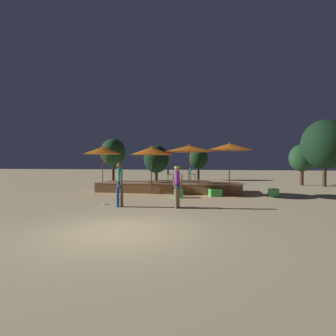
{
  "coord_description": "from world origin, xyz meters",
  "views": [
    {
      "loc": [
        2.66,
        -6.7,
        1.88
      ],
      "look_at": [
        0.0,
        7.09,
        1.58
      ],
      "focal_mm": 28.0,
      "sensor_mm": 36.0,
      "label": 1
    }
  ],
  "objects_px": {
    "person_0": "(177,184)",
    "background_tree_2": "(113,153)",
    "background_tree_1": "(156,159)",
    "cube_seat_2": "(178,194)",
    "person_1": "(120,182)",
    "cube_seat_0": "(274,193)",
    "bistro_chair_0": "(169,173)",
    "background_tree_3": "(198,159)",
    "bistro_chair_1": "(191,173)",
    "background_tree_0": "(325,144)",
    "patio_umbrella_2": "(103,151)",
    "frisbee_disc": "(105,204)",
    "background_tree_4": "(302,158)",
    "patio_umbrella_0": "(229,147)",
    "patio_umbrella_3": "(189,149)",
    "patio_umbrella_1": "(151,151)",
    "cube_seat_1": "(215,193)"
  },
  "relations": [
    {
      "from": "patio_umbrella_3",
      "to": "person_0",
      "type": "bearing_deg",
      "value": -89.94
    },
    {
      "from": "cube_seat_0",
      "to": "frisbee_disc",
      "type": "bearing_deg",
      "value": -152.25
    },
    {
      "from": "background_tree_0",
      "to": "patio_umbrella_2",
      "type": "bearing_deg",
      "value": -155.38
    },
    {
      "from": "bistro_chair_1",
      "to": "bistro_chair_0",
      "type": "bearing_deg",
      "value": 84.35
    },
    {
      "from": "background_tree_3",
      "to": "background_tree_4",
      "type": "distance_m",
      "value": 10.11
    },
    {
      "from": "patio_umbrella_0",
      "to": "background_tree_2",
      "type": "distance_m",
      "value": 15.29
    },
    {
      "from": "cube_seat_1",
      "to": "background_tree_3",
      "type": "height_order",
      "value": "background_tree_3"
    },
    {
      "from": "person_1",
      "to": "background_tree_3",
      "type": "xyz_separation_m",
      "value": [
        1.99,
        17.63,
        1.26
      ]
    },
    {
      "from": "patio_umbrella_1",
      "to": "cube_seat_1",
      "type": "xyz_separation_m",
      "value": [
        3.75,
        -0.28,
        -2.37
      ]
    },
    {
      "from": "person_0",
      "to": "bistro_chair_1",
      "type": "relative_size",
      "value": 1.93
    },
    {
      "from": "cube_seat_0",
      "to": "bistro_chair_0",
      "type": "distance_m",
      "value": 6.46
    },
    {
      "from": "background_tree_2",
      "to": "background_tree_3",
      "type": "distance_m",
      "value": 8.97
    },
    {
      "from": "person_0",
      "to": "background_tree_2",
      "type": "height_order",
      "value": "background_tree_2"
    },
    {
      "from": "cube_seat_1",
      "to": "person_1",
      "type": "relative_size",
      "value": 0.42
    },
    {
      "from": "frisbee_disc",
      "to": "background_tree_2",
      "type": "xyz_separation_m",
      "value": [
        -5.65,
        14.4,
        2.88
      ]
    },
    {
      "from": "patio_umbrella_3",
      "to": "background_tree_3",
      "type": "distance_m",
      "value": 13.13
    },
    {
      "from": "cube_seat_0",
      "to": "background_tree_1",
      "type": "xyz_separation_m",
      "value": [
        -8.48,
        7.9,
        1.95
      ]
    },
    {
      "from": "person_0",
      "to": "patio_umbrella_3",
      "type": "bearing_deg",
      "value": 18.54
    },
    {
      "from": "person_0",
      "to": "background_tree_3",
      "type": "relative_size",
      "value": 0.5
    },
    {
      "from": "cube_seat_0",
      "to": "frisbee_disc",
      "type": "xyz_separation_m",
      "value": [
        -7.93,
        -4.17,
        -0.2
      ]
    },
    {
      "from": "bistro_chair_0",
      "to": "patio_umbrella_3",
      "type": "bearing_deg",
      "value": -137.39
    },
    {
      "from": "patio_umbrella_2",
      "to": "patio_umbrella_3",
      "type": "xyz_separation_m",
      "value": [
        5.44,
        -0.28,
        0.05
      ]
    },
    {
      "from": "frisbee_disc",
      "to": "background_tree_2",
      "type": "height_order",
      "value": "background_tree_2"
    },
    {
      "from": "person_1",
      "to": "background_tree_0",
      "type": "distance_m",
      "value": 17.09
    },
    {
      "from": "background_tree_3",
      "to": "background_tree_2",
      "type": "bearing_deg",
      "value": -161.83
    },
    {
      "from": "person_1",
      "to": "frisbee_disc",
      "type": "distance_m",
      "value": 1.42
    },
    {
      "from": "background_tree_1",
      "to": "cube_seat_2",
      "type": "bearing_deg",
      "value": -69.55
    },
    {
      "from": "frisbee_disc",
      "to": "background_tree_4",
      "type": "xyz_separation_m",
      "value": [
        11.73,
        12.36,
        2.23
      ]
    },
    {
      "from": "background_tree_0",
      "to": "cube_seat_2",
      "type": "bearing_deg",
      "value": -140.44
    },
    {
      "from": "background_tree_4",
      "to": "cube_seat_0",
      "type": "bearing_deg",
      "value": -114.91
    },
    {
      "from": "person_1",
      "to": "background_tree_4",
      "type": "xyz_separation_m",
      "value": [
        10.87,
        12.8,
        1.2
      ]
    },
    {
      "from": "cube_seat_2",
      "to": "bistro_chair_1",
      "type": "height_order",
      "value": "bistro_chair_1"
    },
    {
      "from": "background_tree_4",
      "to": "person_0",
      "type": "bearing_deg",
      "value": -123.67
    },
    {
      "from": "background_tree_3",
      "to": "background_tree_4",
      "type": "height_order",
      "value": "background_tree_3"
    },
    {
      "from": "person_1",
      "to": "cube_seat_0",
      "type": "bearing_deg",
      "value": 167.68
    },
    {
      "from": "cube_seat_1",
      "to": "background_tree_0",
      "type": "bearing_deg",
      "value": 41.84
    },
    {
      "from": "patio_umbrella_1",
      "to": "cube_seat_0",
      "type": "distance_m",
      "value": 7.27
    },
    {
      "from": "patio_umbrella_0",
      "to": "patio_umbrella_3",
      "type": "xyz_separation_m",
      "value": [
        -2.27,
        0.06,
        -0.07
      ]
    },
    {
      "from": "person_1",
      "to": "background_tree_1",
      "type": "height_order",
      "value": "background_tree_1"
    },
    {
      "from": "bistro_chair_0",
      "to": "background_tree_3",
      "type": "distance_m",
      "value": 11.36
    },
    {
      "from": "cube_seat_1",
      "to": "background_tree_2",
      "type": "xyz_separation_m",
      "value": [
        -10.45,
        10.48,
        2.7
      ]
    },
    {
      "from": "cube_seat_2",
      "to": "background_tree_3",
      "type": "xyz_separation_m",
      "value": [
        -0.02,
        14.29,
        2.09
      ]
    },
    {
      "from": "background_tree_1",
      "to": "background_tree_0",
      "type": "bearing_deg",
      "value": -3.17
    },
    {
      "from": "background_tree_1",
      "to": "background_tree_4",
      "type": "distance_m",
      "value": 12.28
    },
    {
      "from": "background_tree_0",
      "to": "background_tree_2",
      "type": "xyz_separation_m",
      "value": [
        -18.71,
        3.08,
        -0.39
      ]
    },
    {
      "from": "background_tree_4",
      "to": "bistro_chair_1",
      "type": "bearing_deg",
      "value": -144.51
    },
    {
      "from": "cube_seat_2",
      "to": "bistro_chair_1",
      "type": "distance_m",
      "value": 3.55
    },
    {
      "from": "background_tree_0",
      "to": "frisbee_disc",
      "type": "bearing_deg",
      "value": -139.1
    },
    {
      "from": "person_0",
      "to": "bistro_chair_1",
      "type": "bearing_deg",
      "value": 19.23
    },
    {
      "from": "patio_umbrella_2",
      "to": "background_tree_4",
      "type": "xyz_separation_m",
      "value": [
        13.87,
        8.01,
        -0.38
      ]
    }
  ]
}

